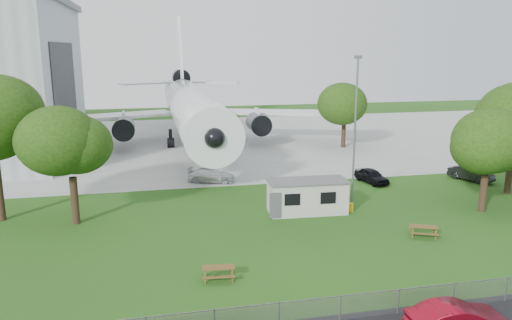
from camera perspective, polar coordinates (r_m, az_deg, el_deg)
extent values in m
plane|color=#2E6218|center=(33.08, 1.77, -9.85)|extent=(160.00, 160.00, 0.00)
cube|color=#B7B7B2|center=(69.21, -5.84, 2.10)|extent=(120.00, 46.00, 0.03)
cube|color=#2D3033|center=(63.62, -20.88, 6.54)|extent=(0.16, 16.00, 12.96)
cylinder|color=white|center=(64.31, -7.32, 5.84)|extent=(5.40, 34.00, 5.40)
cone|color=white|center=(45.60, -5.20, 3.09)|extent=(5.40, 5.50, 5.40)
cone|color=white|center=(85.08, -8.60, 8.01)|extent=(4.86, 9.00, 4.86)
cube|color=white|center=(67.77, -18.15, 4.64)|extent=(21.36, 10.77, 0.36)
cube|color=white|center=(69.75, 2.80, 5.47)|extent=(21.36, 10.77, 0.36)
cube|color=white|center=(84.81, -8.73, 11.85)|extent=(0.46, 9.96, 12.17)
cylinder|color=#515459|center=(63.94, -14.85, 3.58)|extent=(2.50, 4.20, 2.50)
cylinder|color=#515459|center=(65.37, 0.23, 4.20)|extent=(2.50, 4.20, 2.50)
cylinder|color=#515459|center=(83.94, -8.60, 9.31)|extent=(2.60, 4.50, 2.60)
cylinder|color=black|center=(49.78, -5.61, -0.69)|extent=(0.36, 0.36, 2.40)
cylinder|color=black|center=(65.70, -9.74, 2.47)|extent=(0.44, 0.44, 2.40)
cylinder|color=black|center=(66.16, -4.88, 2.68)|extent=(0.44, 0.44, 2.40)
cube|color=#BCB9B0|center=(39.41, 5.87, -4.23)|extent=(6.13, 2.82, 2.50)
cube|color=#59595B|center=(39.05, 5.92, -2.39)|extent=(6.34, 3.03, 0.12)
cylinder|color=gold|center=(40.30, 10.73, -5.34)|extent=(0.50, 0.50, 0.70)
cylinder|color=slate|center=(39.67, 11.22, 2.76)|extent=(0.16, 0.16, 12.00)
cylinder|color=#382619|center=(38.94, -20.01, -4.38)|extent=(0.56, 0.56, 3.52)
sphere|color=#375E15|center=(37.96, -20.50, 1.85)|extent=(6.29, 6.29, 6.29)
cylinder|color=#382619|center=(43.30, 24.54, -3.45)|extent=(0.56, 0.56, 2.99)
sphere|color=#375E15|center=(42.50, 24.99, 1.29)|extent=(6.31, 6.31, 6.31)
cylinder|color=#382619|center=(49.48, 26.97, -1.23)|extent=(0.56, 0.56, 3.89)
cylinder|color=#382619|center=(65.78, 9.96, 2.76)|extent=(0.56, 0.56, 3.05)
sphere|color=#375E15|center=(65.25, 10.09, 5.98)|extent=(6.72, 6.72, 6.72)
imported|color=maroon|center=(25.22, 21.99, -16.56)|extent=(4.59, 1.76, 1.49)
imported|color=black|center=(49.02, 13.08, -1.80)|extent=(2.39, 4.25, 1.36)
imported|color=black|center=(52.88, 23.36, -1.44)|extent=(3.30, 4.48, 1.41)
imported|color=silver|center=(48.24, -5.12, -1.77)|extent=(4.93, 3.18, 1.33)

